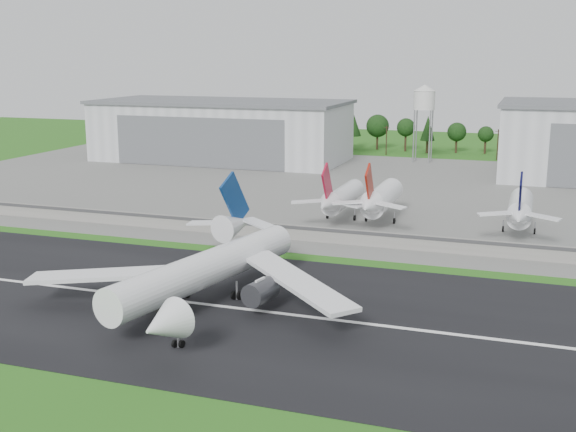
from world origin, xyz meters
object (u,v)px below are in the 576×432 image
at_px(main_airliner, 205,277).
at_px(parked_jet_red_a, 340,198).
at_px(ground_vehicle, 157,303).
at_px(parked_jet_red_b, 379,199).
at_px(parked_jet_navy, 520,209).

bearing_deg(main_airliner, parked_jet_red_a, -81.51).
height_order(ground_vehicle, parked_jet_red_a, parked_jet_red_a).
xyz_separation_m(parked_jet_red_a, parked_jet_red_b, (9.92, 0.07, 0.38)).
relative_size(parked_jet_red_a, parked_jet_red_b, 1.00).
relative_size(main_airliner, parked_jet_red_a, 1.88).
bearing_deg(parked_jet_red_a, parked_jet_red_b, 0.39).
bearing_deg(parked_jet_red_a, ground_vehicle, -99.58).
xyz_separation_m(parked_jet_red_b, parked_jet_navy, (32.51, -0.04, -0.24)).
distance_m(main_airliner, parked_jet_red_a, 67.10).
xyz_separation_m(ground_vehicle, parked_jet_red_a, (11.87, 70.35, 5.13)).
bearing_deg(ground_vehicle, parked_jet_red_b, -35.54).
height_order(main_airliner, parked_jet_red_a, main_airliner).
distance_m(main_airliner, ground_vehicle, 8.97).
xyz_separation_m(ground_vehicle, parked_jet_navy, (54.29, 70.38, 5.27)).
relative_size(main_airliner, parked_jet_navy, 1.88).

